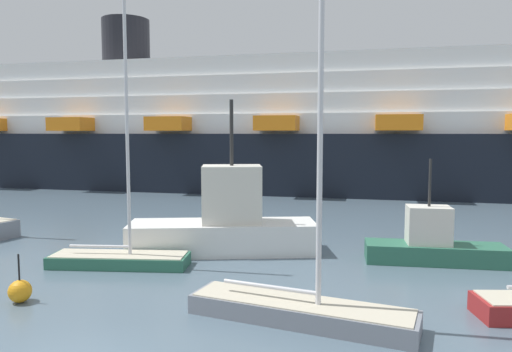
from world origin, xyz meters
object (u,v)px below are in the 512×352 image
at_px(cruise_ship, 289,132).
at_px(sailboat_4, 301,306).
at_px(sailboat_3, 120,255).
at_px(fishing_boat_2, 226,224).
at_px(fishing_boat_1, 433,244).
at_px(channel_buoy_0, 20,291).

bearing_deg(cruise_ship, sailboat_4, -80.01).
bearing_deg(sailboat_3, fishing_boat_2, 32.55).
bearing_deg(fishing_boat_2, sailboat_3, -154.74).
height_order(fishing_boat_1, channel_buoy_0, fishing_boat_1).
xyz_separation_m(fishing_boat_2, cruise_ship, (-2.50, 26.59, 4.34)).
relative_size(sailboat_4, cruise_ship, 0.09).
xyz_separation_m(fishing_boat_1, channel_buoy_0, (-13.54, -8.77, -0.42)).
bearing_deg(channel_buoy_0, sailboat_4, 5.61).
xyz_separation_m(sailboat_3, channel_buoy_0, (-0.86, -4.65, -0.12)).
distance_m(sailboat_3, cruise_ship, 30.46).
relative_size(fishing_boat_2, channel_buoy_0, 5.55).
distance_m(sailboat_4, cruise_ship, 34.92).
height_order(fishing_boat_1, fishing_boat_2, fishing_boat_2).
bearing_deg(sailboat_4, fishing_boat_1, 68.80).
bearing_deg(fishing_boat_2, fishing_boat_1, -14.49).
height_order(sailboat_4, channel_buoy_0, sailboat_4).
xyz_separation_m(sailboat_4, fishing_boat_1, (4.33, 7.86, 0.33)).
bearing_deg(fishing_boat_1, fishing_boat_2, -2.00).
bearing_deg(fishing_boat_2, channel_buoy_0, -137.36).
distance_m(sailboat_3, sailboat_4, 9.15).
relative_size(fishing_boat_2, cruise_ship, 0.09).
distance_m(channel_buoy_0, cruise_ship, 35.10).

